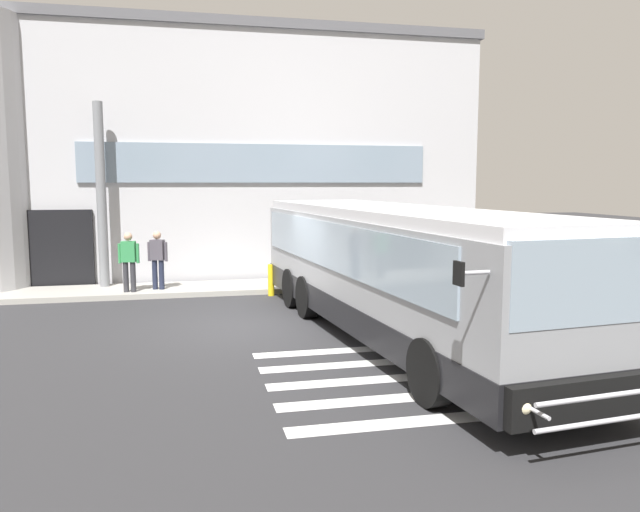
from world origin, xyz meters
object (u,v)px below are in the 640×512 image
(entry_support_column, at_px, (101,195))
(passenger_near_column, at_px, (129,258))
(passenger_by_doorway, at_px, (158,257))
(safety_bollard_yellow, at_px, (271,280))
(bus_main_foreground, at_px, (395,274))

(entry_support_column, height_order, passenger_near_column, entry_support_column)
(passenger_by_doorway, height_order, safety_bollard_yellow, passenger_by_doorway)
(safety_bollard_yellow, bearing_deg, passenger_near_column, 170.19)
(passenger_near_column, height_order, safety_bollard_yellow, passenger_near_column)
(entry_support_column, bearing_deg, passenger_near_column, -54.43)
(entry_support_column, bearing_deg, safety_bollard_yellow, -20.95)
(entry_support_column, distance_m, safety_bollard_yellow, 5.57)
(bus_main_foreground, bearing_deg, passenger_by_doorway, 128.78)
(entry_support_column, height_order, bus_main_foreground, entry_support_column)
(passenger_near_column, bearing_deg, safety_bollard_yellow, -9.81)
(entry_support_column, relative_size, safety_bollard_yellow, 5.96)
(bus_main_foreground, distance_m, passenger_near_column, 8.25)
(passenger_by_doorway, bearing_deg, safety_bollard_yellow, -16.24)
(entry_support_column, distance_m, bus_main_foreground, 9.73)
(safety_bollard_yellow, bearing_deg, entry_support_column, 159.05)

